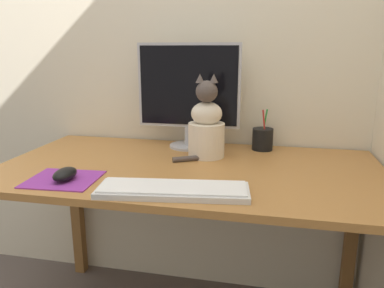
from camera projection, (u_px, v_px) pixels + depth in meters
wall_back at (208, 29)px, 1.65m from camera, size 7.00×0.04×2.50m
desk at (189, 189)px, 1.42m from camera, size 1.42×0.75×0.74m
monitor at (189, 92)px, 1.61m from camera, size 0.45×0.17×0.45m
keyboard at (173, 190)px, 1.13m from camera, size 0.47×0.20×0.02m
mousepad_left at (63, 179)px, 1.25m from camera, size 0.24×0.21×0.00m
computer_mouse_left at (65, 174)px, 1.23m from camera, size 0.06×0.11×0.04m
cat at (206, 127)px, 1.49m from camera, size 0.20×0.20×0.33m
pen_cup at (263, 139)px, 1.61m from camera, size 0.09×0.09×0.18m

